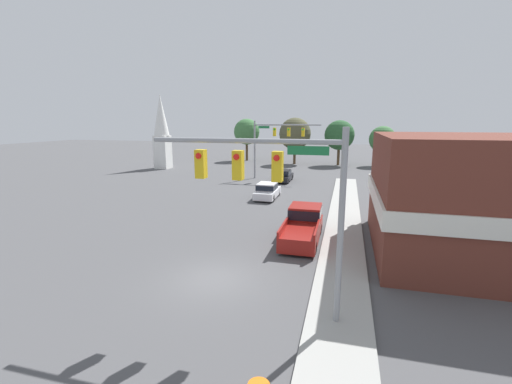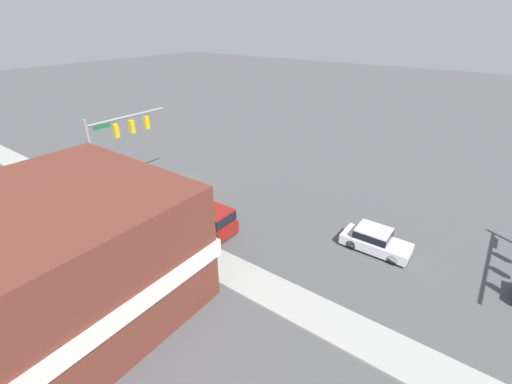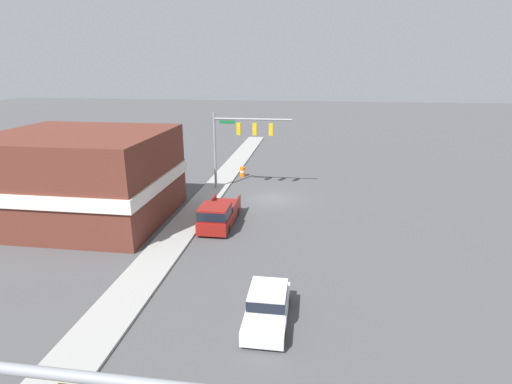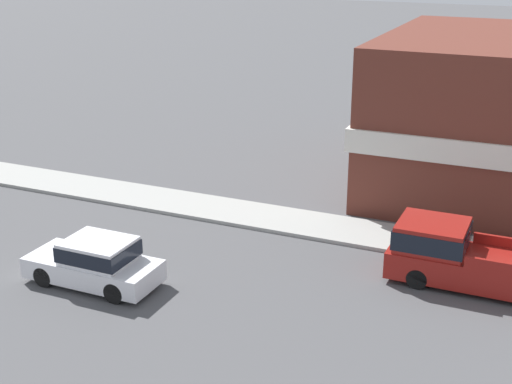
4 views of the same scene
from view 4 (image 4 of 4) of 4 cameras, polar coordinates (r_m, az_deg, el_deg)
car_lead at (r=22.86m, az=-12.71°, el=-5.43°), size 1.80×4.25×1.52m
pickup_truck_parked at (r=23.23m, az=16.16°, el=-4.92°), size 2.06×5.55×1.90m
corner_brick_building at (r=32.10m, az=19.77°, el=5.87°), size 12.29×10.85×6.50m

